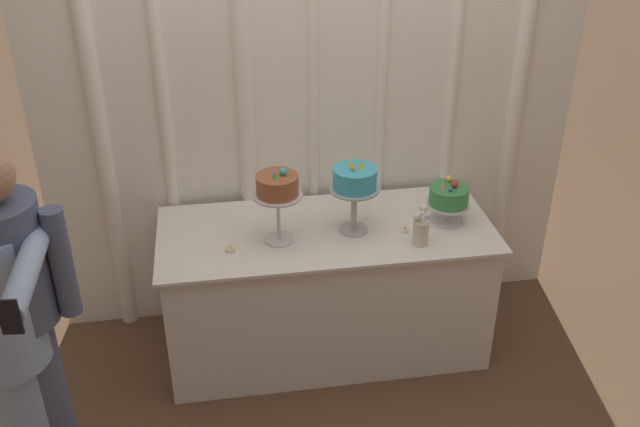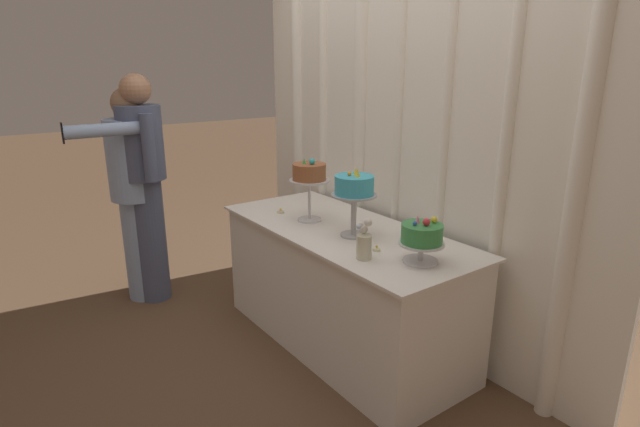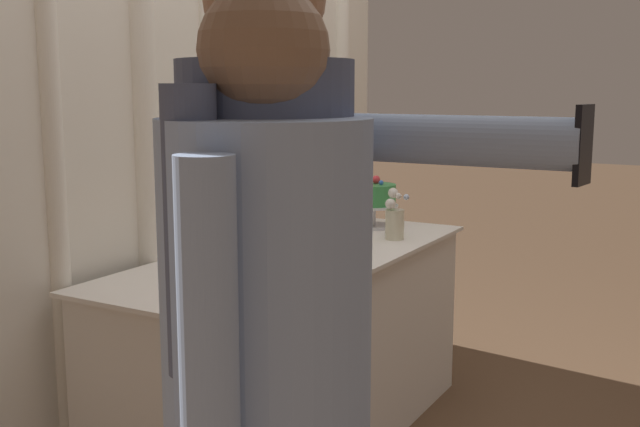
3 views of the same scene
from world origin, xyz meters
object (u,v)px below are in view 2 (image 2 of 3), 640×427
at_px(cake_table, 343,287).
at_px(tealight_far_left, 281,212).
at_px(cake_display_leftmost, 309,176).
at_px(guest_girl_blue_dress, 135,188).
at_px(cake_display_center, 354,189).
at_px(cake_display_rightmost, 422,236).
at_px(guest_man_pink_jacket, 145,180).
at_px(flower_vase, 364,243).
at_px(tealight_near_left, 377,249).

xyz_separation_m(cake_table, tealight_far_left, (-0.49, -0.13, 0.38)).
relative_size(cake_display_leftmost, guest_girl_blue_dress, 0.26).
xyz_separation_m(cake_display_center, tealight_far_left, (-0.62, -0.10, -0.26)).
xyz_separation_m(cake_display_leftmost, cake_display_rightmost, (0.87, 0.05, -0.15)).
xyz_separation_m(cake_table, guest_man_pink_jacket, (-1.30, -0.74, 0.52)).
height_order(flower_vase, tealight_near_left, flower_vase).
bearing_deg(flower_vase, tealight_near_left, 108.49).
bearing_deg(tealight_far_left, cake_table, 15.27).
bearing_deg(cake_display_rightmost, cake_display_center, -177.91).
bearing_deg(cake_display_center, guest_man_pink_jacket, -153.91).
height_order(cake_table, guest_girl_blue_dress, guest_girl_blue_dress).
height_order(cake_display_leftmost, tealight_far_left, cake_display_leftmost).
bearing_deg(guest_man_pink_jacket, cake_display_rightmost, 20.51).
bearing_deg(cake_display_leftmost, cake_display_rightmost, 3.52).
relative_size(cake_table, guest_girl_blue_dress, 1.11).
xyz_separation_m(cake_display_leftmost, flower_vase, (0.67, -0.14, -0.20)).
relative_size(cake_display_leftmost, cake_display_rightmost, 1.69).
bearing_deg(guest_girl_blue_dress, cake_display_rightmost, 21.16).
bearing_deg(guest_girl_blue_dress, cake_table, 29.96).
height_order(cake_display_rightmost, guest_man_pink_jacket, guest_man_pink_jacket).
bearing_deg(cake_display_rightmost, tealight_far_left, -174.14).
distance_m(cake_display_center, tealight_near_left, 0.37).
distance_m(cake_table, cake_display_center, 0.66).
distance_m(flower_vase, tealight_far_left, 0.92).
height_order(flower_vase, guest_man_pink_jacket, guest_man_pink_jacket).
xyz_separation_m(tealight_far_left, guest_man_pink_jacket, (-0.81, -0.61, 0.14)).
height_order(tealight_far_left, tealight_near_left, tealight_far_left).
distance_m(tealight_near_left, guest_girl_blue_dress, 1.90).
relative_size(cake_table, tealight_near_left, 43.70).
bearing_deg(tealight_far_left, flower_vase, -4.88).
bearing_deg(cake_display_center, tealight_far_left, -171.20).
xyz_separation_m(tealight_near_left, guest_man_pink_jacket, (-1.69, -0.65, 0.14)).
height_order(cake_display_center, flower_vase, cake_display_center).
xyz_separation_m(cake_display_center, guest_girl_blue_dress, (-1.51, -0.75, -0.19)).
xyz_separation_m(cake_display_leftmost, tealight_far_left, (-0.24, -0.06, -0.27)).
xyz_separation_m(cake_table, cake_display_center, (0.13, -0.04, 0.64)).
height_order(cake_display_center, guest_man_pink_jacket, guest_man_pink_jacket).
bearing_deg(flower_vase, tealight_far_left, 175.12).
bearing_deg(guest_girl_blue_dress, cake_display_leftmost, 32.54).
xyz_separation_m(tealight_far_left, tealight_near_left, (0.87, 0.04, -0.00)).
height_order(tealight_near_left, guest_man_pink_jacket, guest_man_pink_jacket).
height_order(cake_table, cake_display_center, cake_display_center).
relative_size(guest_man_pink_jacket, guest_girl_blue_dress, 1.06).
relative_size(tealight_far_left, tealight_near_left, 1.26).
xyz_separation_m(flower_vase, tealight_far_left, (-0.91, 0.08, -0.07)).
height_order(tealight_far_left, guest_man_pink_jacket, guest_man_pink_jacket).
height_order(cake_table, flower_vase, flower_vase).
bearing_deg(flower_vase, guest_girl_blue_dress, -162.12).
distance_m(cake_table, cake_display_rightmost, 0.80).
relative_size(cake_table, cake_display_rightmost, 7.30).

